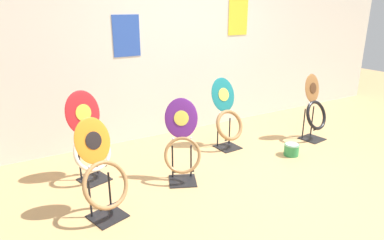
% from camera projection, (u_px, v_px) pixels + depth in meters
% --- Properties ---
extents(ground_plane, '(14.00, 14.00, 0.00)m').
position_uv_depth(ground_plane, '(285.00, 188.00, 3.46)').
color(ground_plane, tan).
extents(wall_back, '(8.00, 0.07, 2.60)m').
position_uv_depth(wall_back, '(186.00, 40.00, 4.71)').
color(wall_back, silver).
rests_on(wall_back, ground_plane).
extents(toilet_seat_display_crimson_swirl, '(0.45, 0.38, 0.95)m').
position_uv_depth(toilet_seat_display_crimson_swirl, '(89.00, 140.00, 3.50)').
color(toilet_seat_display_crimson_swirl, black).
rests_on(toilet_seat_display_crimson_swirl, ground_plane).
extents(toilet_seat_display_teal_sax, '(0.41, 0.36, 0.89)m').
position_uv_depth(toilet_seat_display_teal_sax, '(227.00, 118.00, 4.34)').
color(toilet_seat_display_teal_sax, black).
rests_on(toilet_seat_display_teal_sax, ground_plane).
extents(toilet_seat_display_orange_sun, '(0.47, 0.42, 0.88)m').
position_uv_depth(toilet_seat_display_orange_sun, '(102.00, 173.00, 2.88)').
color(toilet_seat_display_orange_sun, black).
rests_on(toilet_seat_display_orange_sun, ground_plane).
extents(toilet_seat_display_purple_note, '(0.44, 0.40, 0.87)m').
position_uv_depth(toilet_seat_display_purple_note, '(182.00, 144.00, 3.48)').
color(toilet_seat_display_purple_note, black).
rests_on(toilet_seat_display_purple_note, ground_plane).
extents(toilet_seat_display_woodgrain, '(0.43, 0.32, 0.89)m').
position_uv_depth(toilet_seat_display_woodgrain, '(315.00, 109.00, 4.60)').
color(toilet_seat_display_woodgrain, black).
rests_on(toilet_seat_display_woodgrain, ground_plane).
extents(paint_can, '(0.19, 0.19, 0.15)m').
position_uv_depth(paint_can, '(292.00, 149.00, 4.19)').
color(paint_can, '#2D8E4C').
rests_on(paint_can, ground_plane).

